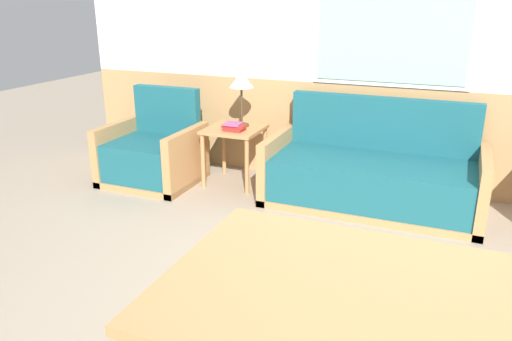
# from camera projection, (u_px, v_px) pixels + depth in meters

# --- Properties ---
(wall_back) EXTENTS (7.20, 0.09, 2.70)m
(wall_back) POSITION_uv_depth(u_px,v_px,m) (444.00, 41.00, 4.19)
(wall_back) COLOR tan
(wall_back) RESTS_ON ground_plane
(couch) EXTENTS (1.80, 0.82, 0.88)m
(couch) POSITION_uv_depth(u_px,v_px,m) (372.00, 176.00, 4.27)
(couch) COLOR #B27F4C
(couch) RESTS_ON ground_plane
(armchair) EXTENTS (0.86, 0.74, 0.88)m
(armchair) POSITION_uv_depth(u_px,v_px,m) (153.00, 155.00, 4.82)
(armchair) COLOR #B27F4C
(armchair) RESTS_ON ground_plane
(side_table) EXTENTS (0.51, 0.51, 0.55)m
(side_table) POSITION_uv_depth(u_px,v_px,m) (234.00, 138.00, 4.71)
(side_table) COLOR #B27F4C
(side_table) RESTS_ON ground_plane
(table_lamp) EXTENTS (0.23, 0.23, 0.52)m
(table_lamp) POSITION_uv_depth(u_px,v_px,m) (241.00, 82.00, 4.61)
(table_lamp) COLOR #4C3823
(table_lamp) RESTS_ON side_table
(book_stack) EXTENTS (0.21, 0.15, 0.07)m
(book_stack) POSITION_uv_depth(u_px,v_px,m) (234.00, 127.00, 4.57)
(book_stack) COLOR #B22823
(book_stack) RESTS_ON side_table
(dining_table) EXTENTS (1.73, 0.96, 0.77)m
(dining_table) POSITION_uv_depth(u_px,v_px,m) (416.00, 323.00, 1.64)
(dining_table) COLOR #B27F4C
(dining_table) RESTS_ON ground_plane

